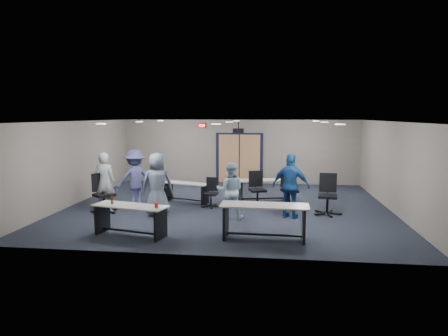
# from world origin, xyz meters

# --- Properties ---
(floor) EXTENTS (10.00, 10.00, 0.00)m
(floor) POSITION_xyz_m (0.00, 0.00, 0.00)
(floor) COLOR black
(floor) RESTS_ON ground
(back_wall) EXTENTS (10.00, 0.04, 2.70)m
(back_wall) POSITION_xyz_m (0.00, 4.50, 1.35)
(back_wall) COLOR gray
(back_wall) RESTS_ON floor
(front_wall) EXTENTS (10.00, 0.04, 2.70)m
(front_wall) POSITION_xyz_m (0.00, -4.50, 1.35)
(front_wall) COLOR gray
(front_wall) RESTS_ON floor
(left_wall) EXTENTS (0.04, 9.00, 2.70)m
(left_wall) POSITION_xyz_m (-5.00, 0.00, 1.35)
(left_wall) COLOR gray
(left_wall) RESTS_ON floor
(right_wall) EXTENTS (0.04, 9.00, 2.70)m
(right_wall) POSITION_xyz_m (5.00, 0.00, 1.35)
(right_wall) COLOR gray
(right_wall) RESTS_ON floor
(ceiling) EXTENTS (10.00, 9.00, 0.04)m
(ceiling) POSITION_xyz_m (0.00, 0.00, 2.70)
(ceiling) COLOR white
(ceiling) RESTS_ON back_wall
(double_door) EXTENTS (2.00, 0.07, 2.20)m
(double_door) POSITION_xyz_m (0.00, 4.46, 1.05)
(double_door) COLOR black
(double_door) RESTS_ON back_wall
(exit_sign) EXTENTS (0.32, 0.07, 0.18)m
(exit_sign) POSITION_xyz_m (-1.60, 4.44, 2.45)
(exit_sign) COLOR black
(exit_sign) RESTS_ON back_wall
(ceiling_projector) EXTENTS (0.35, 0.32, 0.37)m
(ceiling_projector) POSITION_xyz_m (0.30, 0.50, 2.40)
(ceiling_projector) COLOR black
(ceiling_projector) RESTS_ON ceiling
(ceiling_can_lights) EXTENTS (6.24, 5.74, 0.02)m
(ceiling_can_lights) POSITION_xyz_m (0.00, 0.25, 2.67)
(ceiling_can_lights) COLOR white
(ceiling_can_lights) RESTS_ON ceiling
(table_front_left) EXTENTS (1.93, 1.02, 1.02)m
(table_front_left) POSITION_xyz_m (-1.97, -3.34, 0.52)
(table_front_left) COLOR beige
(table_front_left) RESTS_ON floor
(table_front_right) EXTENTS (2.06, 0.74, 0.83)m
(table_front_right) POSITION_xyz_m (1.23, -3.24, 0.57)
(table_front_right) COLOR beige
(table_front_right) RESTS_ON floor
(table_back_left) EXTENTS (1.69, 1.02, 0.65)m
(table_back_left) POSITION_xyz_m (-1.45, 0.52, 0.44)
(table_back_left) COLOR beige
(table_back_left) RESTS_ON floor
(table_back_right) EXTENTS (1.91, 1.03, 0.74)m
(table_back_right) POSITION_xyz_m (1.14, 0.94, 0.50)
(table_back_right) COLOR beige
(table_back_right) RESTS_ON floor
(chair_back_a) EXTENTS (0.91, 0.91, 1.07)m
(chair_back_a) POSITION_xyz_m (-2.33, 0.41, 0.53)
(chair_back_a) COLOR black
(chair_back_a) RESTS_ON floor
(chair_back_b) EXTENTS (0.63, 0.63, 0.93)m
(chair_back_b) POSITION_xyz_m (-0.51, -0.13, 0.46)
(chair_back_b) COLOR black
(chair_back_b) RESTS_ON floor
(chair_back_c) EXTENTS (0.87, 0.87, 1.11)m
(chair_back_c) POSITION_xyz_m (0.94, 0.24, 0.55)
(chair_back_c) COLOR black
(chair_back_c) RESTS_ON floor
(chair_back_d) EXTENTS (0.85, 0.85, 1.13)m
(chair_back_d) POSITION_xyz_m (1.96, 0.26, 0.56)
(chair_back_d) COLOR black
(chair_back_d) RESTS_ON floor
(chair_loose_left) EXTENTS (1.04, 1.04, 1.17)m
(chair_loose_left) POSITION_xyz_m (-3.56, -1.23, 0.59)
(chair_loose_left) COLOR black
(chair_loose_left) RESTS_ON floor
(chair_loose_right) EXTENTS (0.84, 0.84, 1.20)m
(chair_loose_right) POSITION_xyz_m (3.01, -0.68, 0.60)
(chair_loose_right) COLOR black
(chair_loose_right) RESTS_ON floor
(person_gray) EXTENTS (0.66, 0.43, 1.80)m
(person_gray) POSITION_xyz_m (-3.58, -1.10, 0.90)
(person_gray) COLOR #949EA2
(person_gray) RESTS_ON floor
(person_plaid) EXTENTS (1.01, 0.77, 1.83)m
(person_plaid) POSITION_xyz_m (-1.87, -1.38, 0.92)
(person_plaid) COLOR slate
(person_plaid) RESTS_ON floor
(person_lightblue) EXTENTS (0.82, 0.66, 1.59)m
(person_lightblue) POSITION_xyz_m (0.24, -1.42, 0.80)
(person_lightblue) COLOR #ABCBE2
(person_lightblue) RESTS_ON floor
(person_navy) EXTENTS (1.16, 0.78, 1.83)m
(person_navy) POSITION_xyz_m (1.93, -1.17, 0.92)
(person_navy) COLOR navy
(person_navy) RESTS_ON floor
(person_back) EXTENTS (1.35, 1.25, 1.83)m
(person_back) POSITION_xyz_m (-2.85, -0.51, 0.92)
(person_back) COLOR #3F4171
(person_back) RESTS_ON floor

